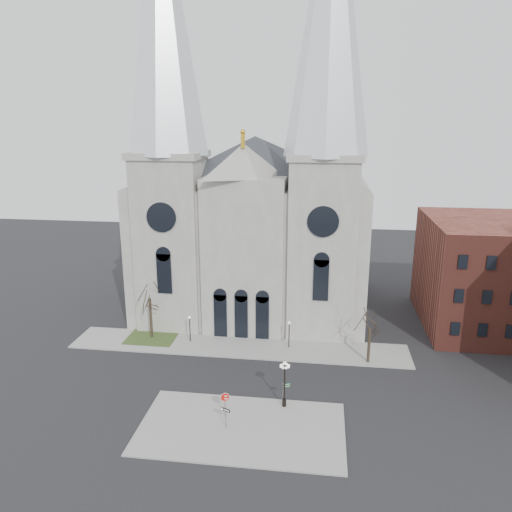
# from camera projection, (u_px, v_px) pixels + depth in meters

# --- Properties ---
(ground) EXTENTS (160.00, 160.00, 0.00)m
(ground) POSITION_uv_depth(u_px,v_px,m) (220.00, 396.00, 48.93)
(ground) COLOR black
(ground) RESTS_ON ground
(sidewalk_near) EXTENTS (18.00, 10.00, 0.14)m
(sidewalk_near) POSITION_uv_depth(u_px,v_px,m) (241.00, 428.00, 43.75)
(sidewalk_near) COLOR gray
(sidewalk_near) RESTS_ON ground
(sidewalk_far) EXTENTS (40.00, 6.00, 0.14)m
(sidewalk_far) POSITION_uv_depth(u_px,v_px,m) (238.00, 346.00, 59.41)
(sidewalk_far) COLOR gray
(sidewalk_far) RESTS_ON ground
(grass_patch) EXTENTS (6.00, 5.00, 0.18)m
(grass_patch) POSITION_uv_depth(u_px,v_px,m) (152.00, 337.00, 61.78)
(grass_patch) COLOR #2C401B
(grass_patch) RESTS_ON ground
(cathedral) EXTENTS (33.00, 26.66, 54.00)m
(cathedral) POSITION_uv_depth(u_px,v_px,m) (252.00, 180.00, 65.82)
(cathedral) COLOR gray
(cathedral) RESTS_ON ground
(bg_building_brick) EXTENTS (14.00, 18.00, 14.00)m
(bg_building_brick) POSITION_uv_depth(u_px,v_px,m) (481.00, 274.00, 64.21)
(bg_building_brick) COLOR brown
(bg_building_brick) RESTS_ON ground
(tree_left) EXTENTS (3.20, 3.20, 7.50)m
(tree_left) POSITION_uv_depth(u_px,v_px,m) (150.00, 296.00, 60.31)
(tree_left) COLOR black
(tree_left) RESTS_ON ground
(tree_right) EXTENTS (3.20, 3.20, 6.00)m
(tree_right) POSITION_uv_depth(u_px,v_px,m) (370.00, 326.00, 54.40)
(tree_right) COLOR black
(tree_right) RESTS_ON ground
(ped_lamp_left) EXTENTS (0.32, 0.32, 3.26)m
(ped_lamp_left) POSITION_uv_depth(u_px,v_px,m) (190.00, 324.00, 60.06)
(ped_lamp_left) COLOR black
(ped_lamp_left) RESTS_ON sidewalk_far
(ped_lamp_right) EXTENTS (0.32, 0.32, 3.26)m
(ped_lamp_right) POSITION_uv_depth(u_px,v_px,m) (289.00, 330.00, 58.51)
(ped_lamp_right) COLOR black
(ped_lamp_right) RESTS_ON sidewalk_far
(stop_sign) EXTENTS (0.88, 0.09, 2.44)m
(stop_sign) POSITION_uv_depth(u_px,v_px,m) (225.00, 400.00, 44.88)
(stop_sign) COLOR slate
(stop_sign) RESTS_ON sidewalk_near
(globe_lamp) EXTENTS (1.30, 1.30, 4.61)m
(globe_lamp) POSITION_uv_depth(u_px,v_px,m) (285.00, 378.00, 46.24)
(globe_lamp) COLOR black
(globe_lamp) RESTS_ON sidewalk_near
(one_way_sign) EXTENTS (0.83, 0.39, 2.03)m
(one_way_sign) POSITION_uv_depth(u_px,v_px,m) (226.00, 414.00, 43.35)
(one_way_sign) COLOR slate
(one_way_sign) RESTS_ON sidewalk_near
(street_name_sign) EXTENTS (0.67, 0.35, 2.28)m
(street_name_sign) POSITION_uv_depth(u_px,v_px,m) (284.00, 392.00, 46.86)
(street_name_sign) COLOR slate
(street_name_sign) RESTS_ON sidewalk_near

